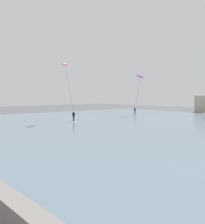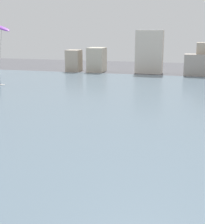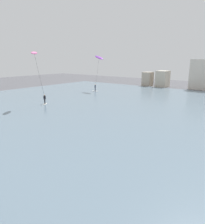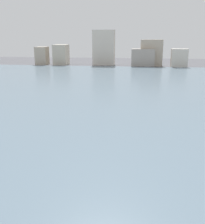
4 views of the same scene
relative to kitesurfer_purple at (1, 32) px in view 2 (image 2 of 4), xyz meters
name	(u,v)px [view 2 (image 2 of 4)]	position (x,y,z in m)	size (l,w,h in m)	color
water_bay	(160,112)	(23.60, -11.37, -7.32)	(84.00, 52.00, 0.10)	slate
far_shore_buildings	(184,60)	(24.67, 16.74, -4.75)	(43.62, 5.34, 7.58)	#B7A893
kitesurfer_purple	(1,32)	(0.00, 0.00, 0.00)	(3.63, 3.31, 8.49)	silver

